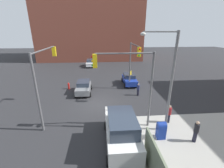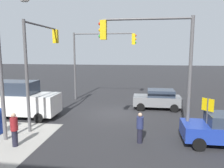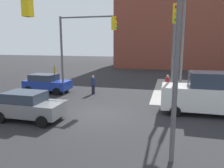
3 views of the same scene
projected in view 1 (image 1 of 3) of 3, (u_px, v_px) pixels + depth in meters
ground_plane at (98, 104)px, 17.25m from camera, size 120.00×120.00×0.00m
building_brick_west at (91, 23)px, 43.70m from camera, size 16.00×28.00×20.27m
traffic_signal_nw_corner at (133, 59)px, 18.53m from camera, size 4.88×0.36×6.50m
traffic_signal_se_corner at (45, 70)px, 13.32m from camera, size 6.06×0.36×6.50m
traffic_signal_ne_corner at (130, 76)px, 11.67m from camera, size 0.36×4.81×6.50m
street_lamp_corner at (167, 77)px, 11.21m from camera, size 0.63×2.67×8.00m
warning_sign_two_way at (130, 76)px, 22.11m from camera, size 0.48×0.48×2.40m
mailbox_blue at (161, 130)px, 11.54m from camera, size 0.56×0.64×1.43m
fire_hydrant at (69, 86)px, 21.48m from camera, size 0.26×0.26×0.94m
sedan_white at (90, 63)px, 34.89m from camera, size 4.06×2.02×1.62m
sedan_blue at (129, 79)px, 23.23m from camera, size 4.06×2.02×1.62m
hatchback_gray at (84, 87)px, 20.00m from camera, size 3.84×2.02×1.62m
van_white_delivery at (121, 130)px, 10.67m from camera, size 5.40×2.32×2.62m
pedestrian_crossing at (138, 89)px, 19.22m from camera, size 0.36×0.36×1.62m
pedestrian_waiting at (196, 131)px, 11.10m from camera, size 0.36×0.36×1.78m
pedestrian_walking_north at (169, 114)px, 13.48m from camera, size 0.36×0.36×1.73m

